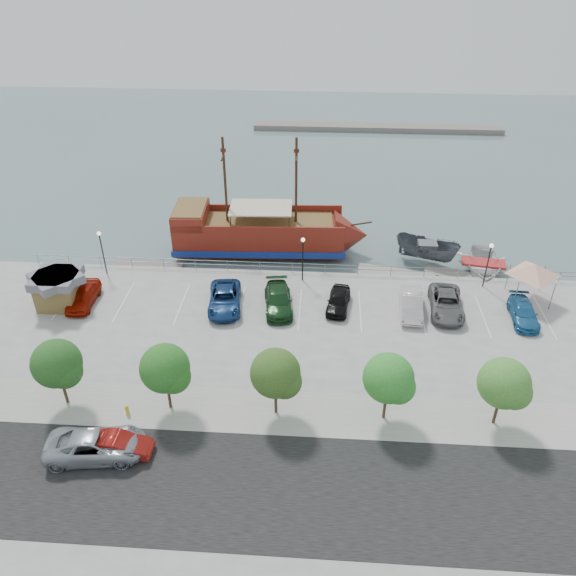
{
  "coord_description": "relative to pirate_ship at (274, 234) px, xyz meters",
  "views": [
    {
      "loc": [
        1.53,
        -36.39,
        26.79
      ],
      "look_at": [
        -1.0,
        2.0,
        2.0
      ],
      "focal_mm": 35.0,
      "sensor_mm": 36.0,
      "label": 1
    }
  ],
  "objects": [
    {
      "name": "dock_east",
      "position": [
        18.04,
        -4.18,
        -1.87
      ],
      "size": [
        7.03,
        4.61,
        0.39
      ],
      "primitive_type": "cube",
      "rotation": [
        0.0,
        0.0,
        -0.43
      ],
      "color": "gray",
      "rests_on": "ground"
    },
    {
      "name": "tree_f",
      "position": [
        16.34,
        -23.45,
        2.23
      ],
      "size": [
        3.3,
        3.2,
        5.0
      ],
      "color": "#473321",
      "rests_on": "sidewalk"
    },
    {
      "name": "dock_west",
      "position": [
        -11.91,
        -4.18,
        -1.87
      ],
      "size": [
        6.87,
        2.35,
        0.39
      ],
      "primitive_type": "cube",
      "rotation": [
        0.0,
        0.0,
        -0.06
      ],
      "color": "slate",
      "rests_on": "ground"
    },
    {
      "name": "lamp_post_mid",
      "position": [
        3.19,
        -6.88,
        1.88
      ],
      "size": [
        0.36,
        0.36,
        4.28
      ],
      "color": "black",
      "rests_on": "land_slab"
    },
    {
      "name": "canopy_tent",
      "position": [
        22.49,
        -8.58,
        2.32
      ],
      "size": [
        4.82,
        4.82,
        3.89
      ],
      "rotation": [
        0.0,
        0.0,
        -0.03
      ],
      "color": "slate",
      "rests_on": "land_slab"
    },
    {
      "name": "ground",
      "position": [
        3.19,
        -13.38,
        -2.06
      ],
      "size": [
        160.0,
        160.0,
        0.0
      ],
      "primitive_type": "plane",
      "color": "slate"
    },
    {
      "name": "tree_c",
      "position": [
        -4.66,
        -23.45,
        2.23
      ],
      "size": [
        3.3,
        3.2,
        5.0
      ],
      "color": "#473321",
      "rests_on": "sidewalk"
    },
    {
      "name": "street_sedan",
      "position": [
        -6.95,
        -27.32,
        -0.4
      ],
      "size": [
        4.1,
        1.53,
        1.34
      ],
      "primitive_type": "imported",
      "rotation": [
        0.0,
        0.0,
        1.54
      ],
      "color": "maroon",
      "rests_on": "street"
    },
    {
      "name": "street_van",
      "position": [
        -8.23,
        -27.55,
        -0.25
      ],
      "size": [
        6.18,
        3.42,
        1.64
      ],
      "primitive_type": "imported",
      "rotation": [
        0.0,
        0.0,
        1.69
      ],
      "color": "#8F969E",
      "rests_on": "street"
    },
    {
      "name": "speedboat",
      "position": [
        20.16,
        -2.82,
        -1.36
      ],
      "size": [
        5.89,
        7.47,
        1.4
      ],
      "primitive_type": "imported",
      "rotation": [
        0.0,
        0.0,
        -0.17
      ],
      "color": "silver",
      "rests_on": "ground"
    },
    {
      "name": "parked_car_g",
      "position": [
        15.22,
        -10.97,
        -0.28
      ],
      "size": [
        3.02,
        5.81,
        1.56
      ],
      "primitive_type": "imported",
      "rotation": [
        0.0,
        0.0,
        -0.08
      ],
      "color": "#606060",
      "rests_on": "land_slab"
    },
    {
      "name": "street",
      "position": [
        3.19,
        -29.38,
        -1.05
      ],
      "size": [
        100.0,
        8.0,
        0.04
      ],
      "primitive_type": "cube",
      "color": "black",
      "rests_on": "land_slab"
    },
    {
      "name": "tree_b",
      "position": [
        -11.66,
        -23.45,
        2.23
      ],
      "size": [
        3.3,
        3.2,
        5.0
      ],
      "color": "#473321",
      "rests_on": "sidewalk"
    },
    {
      "name": "patrol_boat",
      "position": [
        15.03,
        -1.28,
        -0.84
      ],
      "size": [
        6.73,
        4.9,
        2.45
      ],
      "primitive_type": "imported",
      "rotation": [
        0.0,
        0.0,
        1.12
      ],
      "color": "#464C53",
      "rests_on": "ground"
    },
    {
      "name": "seawall_railing",
      "position": [
        3.19,
        -5.58,
        -0.54
      ],
      "size": [
        50.0,
        0.06,
        1.0
      ],
      "color": "slate",
      "rests_on": "land_slab"
    },
    {
      "name": "lamp_post_right",
      "position": [
        19.19,
        -6.88,
        1.88
      ],
      "size": [
        0.36,
        0.36,
        4.28
      ],
      "color": "black",
      "rests_on": "land_slab"
    },
    {
      "name": "tree_e",
      "position": [
        9.34,
        -23.45,
        2.23
      ],
      "size": [
        3.3,
        3.2,
        5.0
      ],
      "color": "#473321",
      "rests_on": "sidewalk"
    },
    {
      "name": "shed",
      "position": [
        -16.86,
        -12.01,
        0.49
      ],
      "size": [
        3.58,
        3.58,
        2.91
      ],
      "rotation": [
        0.0,
        0.0,
        0.01
      ],
      "color": "brown",
      "rests_on": "land_slab"
    },
    {
      "name": "sidewalk",
      "position": [
        3.19,
        -23.38,
        -1.05
      ],
      "size": [
        100.0,
        4.0,
        0.05
      ],
      "primitive_type": "cube",
      "color": "gray",
      "rests_on": "land_slab"
    },
    {
      "name": "parked_car_f",
      "position": [
        12.33,
        -11.27,
        -0.26
      ],
      "size": [
        2.03,
        4.98,
        1.61
      ],
      "primitive_type": "imported",
      "rotation": [
        0.0,
        0.0,
        -0.07
      ],
      "color": "silver",
      "rests_on": "land_slab"
    },
    {
      "name": "parked_car_d",
      "position": [
        1.37,
        -11.38,
        -0.28
      ],
      "size": [
        2.91,
        5.65,
        1.57
      ],
      "primitive_type": "imported",
      "rotation": [
        0.0,
        0.0,
        0.14
      ],
      "color": "#163D1B",
      "rests_on": "land_slab"
    },
    {
      "name": "far_shore",
      "position": [
        13.19,
        41.62,
        -1.66
      ],
      "size": [
        40.0,
        3.0,
        0.8
      ],
      "primitive_type": "cube",
      "color": "slate",
      "rests_on": "ground"
    },
    {
      "name": "pirate_ship",
      "position": [
        0.0,
        0.0,
        0.0
      ],
      "size": [
        19.68,
        6.23,
        12.32
      ],
      "rotation": [
        0.0,
        0.0,
        0.04
      ],
      "color": "maroon",
      "rests_on": "ground"
    },
    {
      "name": "parked_car_h",
      "position": [
        21.23,
        -11.75,
        -0.38
      ],
      "size": [
        2.17,
        4.78,
        1.36
      ],
      "primitive_type": "imported",
      "rotation": [
        0.0,
        0.0,
        -0.06
      ],
      "color": "#216296",
      "rests_on": "land_slab"
    },
    {
      "name": "dock_mid",
      "position": [
        11.9,
        -4.18,
        -1.86
      ],
      "size": [
        7.49,
        3.51,
        0.41
      ],
      "primitive_type": "cube",
      "rotation": [
        0.0,
        0.0,
        -0.21
      ],
      "color": "gray",
      "rests_on": "ground"
    },
    {
      "name": "lamp_post_left",
      "position": [
        -14.81,
        -6.88,
        1.88
      ],
      "size": [
        0.36,
        0.36,
        4.28
      ],
      "color": "black",
      "rests_on": "land_slab"
    },
    {
      "name": "parked_car_c",
      "position": [
        -3.07,
        -11.53,
        -0.28
      ],
      "size": [
        3.24,
        5.9,
        1.57
      ],
      "primitive_type": "imported",
      "rotation": [
        0.0,
        0.0,
        0.12
      ],
      "color": "navy",
      "rests_on": "land_slab"
    },
    {
      "name": "tree_d",
      "position": [
        2.34,
        -23.45,
        2.23
      ],
      "size": [
        3.3,
        3.2,
        5.0
      ],
      "color": "#473321",
      "rests_on": "sidewalk"
    },
    {
      "name": "parked_car_e",
      "position": [
        6.37,
        -11.04,
        -0.33
      ],
      "size": [
        2.32,
        4.53,
        1.47
      ],
      "primitive_type": "imported",
      "rotation": [
        0.0,
        0.0,
        -0.14
      ],
      "color": "black",
      "rests_on": "land_slab"
    },
    {
      "name": "fire_hydrant",
      "position": [
        -7.46,
        -24.18,
        -0.66
      ],
      "size": [
        0.26,
        0.26,
        0.74
      ],
      "rotation": [
        0.0,
        0.0,
        0.07
      ],
      "color": "gold",
      "rests_on": "sidewalk"
    },
    {
      "name": "parked_car_a",
      "position": [
        -14.99,
        -11.86,
        -0.25
      ],
      "size": [
        2.04,
        4.8,
        1.62
      ],
      "primitive_type": "imported",
      "rotation": [
        0.0,
        0.0,
        0.03
      ],
      "color": "#9A1605",
      "rests_on": "land_slab"
    }
  ]
}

